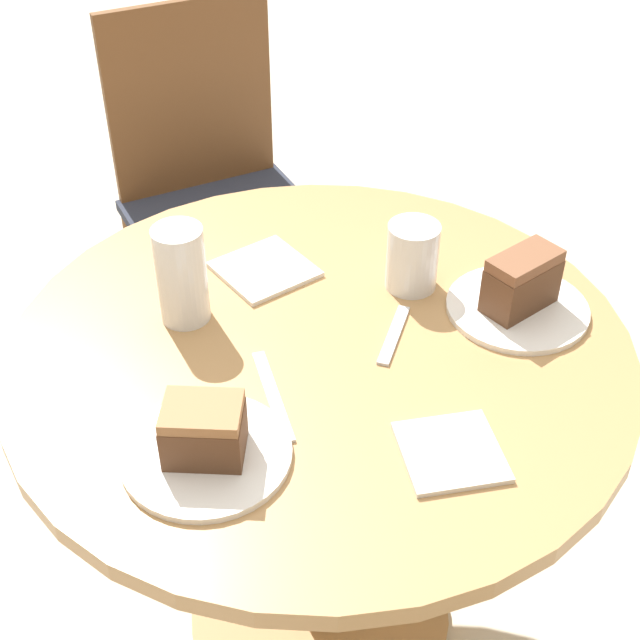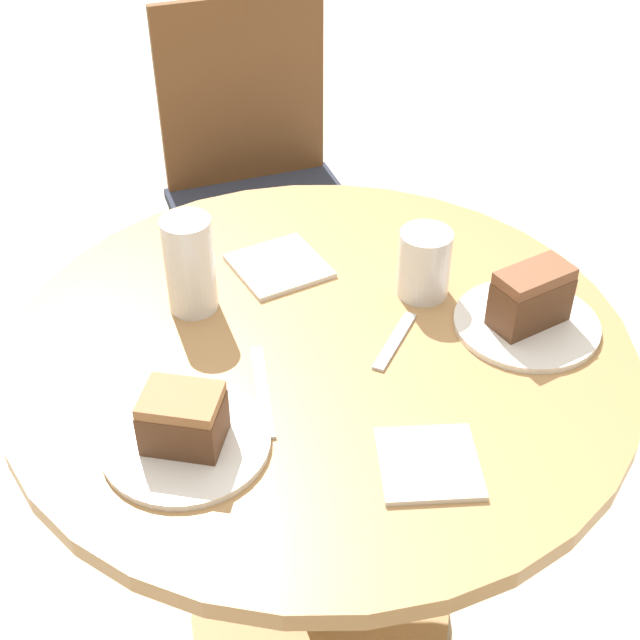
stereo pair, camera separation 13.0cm
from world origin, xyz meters
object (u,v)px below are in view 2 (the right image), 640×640
at_px(plate_far, 526,324).
at_px(glass_water, 190,270).
at_px(chair, 261,194).
at_px(plate_near, 186,443).
at_px(cake_slice_near, 183,418).
at_px(glass_lemonade, 424,267).
at_px(cake_slice_far, 531,297).

distance_m(plate_far, glass_water, 0.52).
xyz_separation_m(chair, plate_near, (-0.34, -0.97, 0.23)).
distance_m(cake_slice_near, glass_lemonade, 0.48).
relative_size(chair, cake_slice_far, 7.09).
distance_m(plate_near, glass_lemonade, 0.48).
bearing_deg(plate_far, cake_slice_far, -90.00).
xyz_separation_m(plate_far, glass_lemonade, (-0.12, 0.13, 0.04)).
relative_size(chair, cake_slice_near, 7.29).
bearing_deg(plate_far, glass_water, 156.73).
distance_m(chair, plate_far, 0.93).
height_order(plate_near, glass_water, glass_water).
height_order(plate_near, cake_slice_far, cake_slice_far).
relative_size(chair, plate_near, 4.10).
xyz_separation_m(plate_near, glass_lemonade, (0.42, 0.22, 0.04)).
relative_size(chair, glass_water, 5.75).
xyz_separation_m(plate_far, cake_slice_far, (0.00, -0.00, 0.05)).
xyz_separation_m(plate_near, cake_slice_far, (0.54, 0.09, 0.05)).
distance_m(plate_near, plate_far, 0.55).
bearing_deg(plate_far, cake_slice_near, -170.66).
xyz_separation_m(glass_lemonade, glass_water, (-0.35, 0.07, 0.02)).
height_order(plate_far, cake_slice_far, cake_slice_far).
bearing_deg(glass_lemonade, chair, 96.00).
bearing_deg(cake_slice_far, plate_far, 90.00).
height_order(plate_far, glass_water, glass_water).
bearing_deg(cake_slice_far, glass_water, 156.73).
relative_size(plate_near, glass_water, 1.40).
height_order(chair, plate_near, chair).
xyz_separation_m(chair, glass_lemonade, (0.08, -0.75, 0.27)).
bearing_deg(glass_water, chair, 67.91).
relative_size(plate_far, cake_slice_near, 1.77).
distance_m(cake_slice_far, glass_lemonade, 0.17).
bearing_deg(glass_water, cake_slice_far, -23.27).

